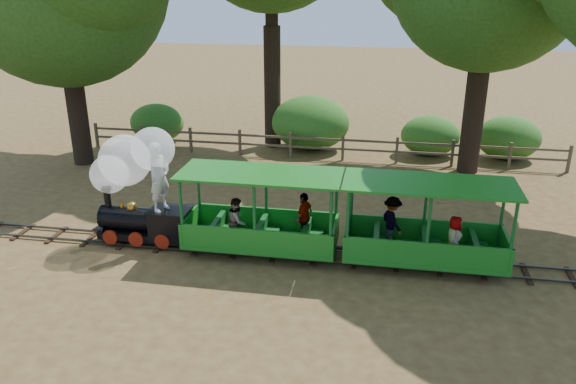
% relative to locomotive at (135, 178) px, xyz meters
% --- Properties ---
extents(ground, '(90.00, 90.00, 0.00)m').
position_rel_locomotive_xyz_m(ground, '(3.61, -0.06, -1.78)').
color(ground, olive).
rests_on(ground, ground).
extents(track, '(22.00, 1.00, 0.10)m').
position_rel_locomotive_xyz_m(track, '(3.61, -0.06, -1.71)').
color(track, '#3F3D3A').
rests_on(track, ground).
extents(locomotive, '(2.75, 1.29, 3.16)m').
position_rel_locomotive_xyz_m(locomotive, '(0.00, 0.00, 0.00)').
color(locomotive, black).
rests_on(locomotive, ground).
extents(carriage_front, '(3.93, 1.60, 2.04)m').
position_rel_locomotive_xyz_m(carriage_front, '(3.32, -0.09, -0.95)').
color(carriage_front, '#1A7A1D').
rests_on(carriage_front, track).
extents(carriage_rear, '(3.93, 1.60, 2.04)m').
position_rel_locomotive_xyz_m(carriage_rear, '(7.14, -0.03, -0.95)').
color(carriage_rear, '#1A7A1D').
rests_on(carriage_rear, track).
extents(fence, '(18.10, 0.10, 1.00)m').
position_rel_locomotive_xyz_m(fence, '(3.61, 7.94, -1.20)').
color(fence, brown).
rests_on(fence, ground).
extents(shrub_west, '(2.29, 1.76, 1.59)m').
position_rel_locomotive_xyz_m(shrub_west, '(-3.31, 9.24, -0.98)').
color(shrub_west, '#2D6B1E').
rests_on(shrub_west, ground).
extents(shrub_mid_w, '(3.11, 2.39, 2.15)m').
position_rel_locomotive_xyz_m(shrub_mid_w, '(3.18, 9.24, -0.70)').
color(shrub_mid_w, '#2D6B1E').
rests_on(shrub_mid_w, ground).
extents(shrub_mid_e, '(2.24, 1.73, 1.55)m').
position_rel_locomotive_xyz_m(shrub_mid_e, '(7.86, 9.24, -1.00)').
color(shrub_mid_e, '#2D6B1E').
rests_on(shrub_mid_e, ground).
extents(shrub_east, '(2.39, 1.84, 1.66)m').
position_rel_locomotive_xyz_m(shrub_east, '(10.74, 9.24, -0.95)').
color(shrub_east, '#2D6B1E').
rests_on(shrub_east, ground).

